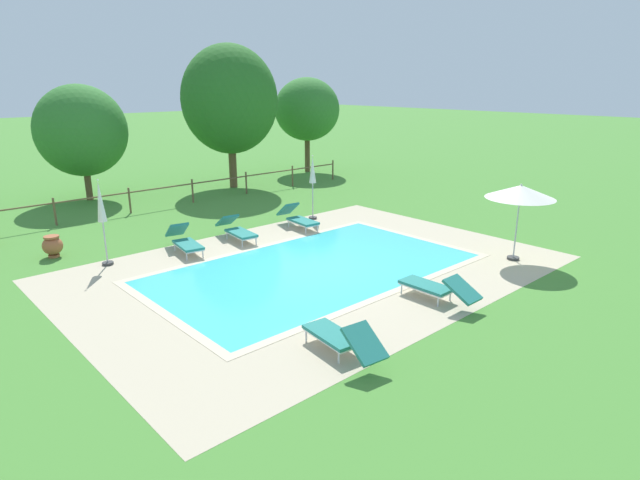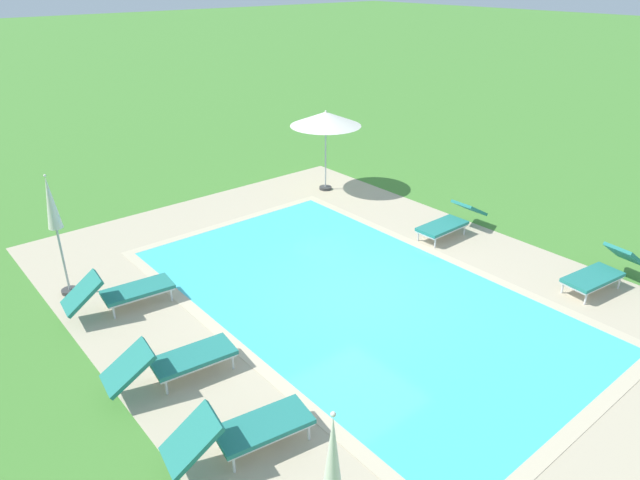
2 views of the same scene
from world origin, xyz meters
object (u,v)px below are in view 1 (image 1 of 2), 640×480
at_px(patio_umbrella_closed_row_mid_west, 313,175).
at_px(tree_centre, 307,109).
at_px(sun_lounger_north_far, 298,218).
at_px(sun_lounger_north_end, 341,337).
at_px(sun_lounger_north_mid, 436,287).
at_px(tree_far_west, 81,131).
at_px(patio_umbrella_closed_row_west, 101,208).
at_px(sun_lounger_south_near_corner, 237,230).
at_px(tree_west_mid, 230,100).
at_px(sun_lounger_north_near_steps, 185,241).
at_px(patio_umbrella_open_foreground, 520,192).
at_px(terracotta_urn_near_fence, 53,246).

distance_m(patio_umbrella_closed_row_mid_west, tree_centre, 11.51).
relative_size(sun_lounger_north_far, sun_lounger_north_end, 0.98).
relative_size(sun_lounger_north_mid, tree_far_west, 0.41).
bearing_deg(patio_umbrella_closed_row_west, sun_lounger_north_end, -80.84).
height_order(patio_umbrella_closed_row_mid_west, tree_far_west, tree_far_west).
relative_size(sun_lounger_south_near_corner, tree_west_mid, 0.30).
bearing_deg(tree_west_mid, sun_lounger_north_near_steps, -131.49).
relative_size(sun_lounger_north_near_steps, patio_umbrella_open_foreground, 0.89).
bearing_deg(patio_umbrella_closed_row_mid_west, tree_far_west, 118.78).
xyz_separation_m(tree_far_west, tree_west_mid, (6.53, -1.85, 1.23)).
xyz_separation_m(sun_lounger_north_far, patio_umbrella_closed_row_west, (-6.77, 0.65, 1.32)).
xyz_separation_m(sun_lounger_north_mid, sun_lounger_south_near_corner, (-0.69, 7.61, 0.01)).
bearing_deg(patio_umbrella_closed_row_west, tree_far_west, 73.25).
bearing_deg(terracotta_urn_near_fence, patio_umbrella_open_foreground, -43.34).
bearing_deg(patio_umbrella_closed_row_west, sun_lounger_south_near_corner, -6.09).
xyz_separation_m(patio_umbrella_closed_row_west, tree_west_mid, (9.36, 7.55, 2.62)).
height_order(sun_lounger_south_near_corner, tree_west_mid, tree_west_mid).
xyz_separation_m(sun_lounger_north_mid, patio_umbrella_closed_row_mid_west, (3.11, 8.02, 1.36)).
bearing_deg(sun_lounger_north_mid, sun_lounger_north_end, -174.86).
bearing_deg(sun_lounger_north_near_steps, tree_west_mid, 48.51).
distance_m(sun_lounger_north_mid, terracotta_urn_near_fence, 11.50).
relative_size(sun_lounger_north_near_steps, tree_far_west, 0.41).
xyz_separation_m(patio_umbrella_closed_row_west, patio_umbrella_closed_row_mid_west, (8.02, -0.04, 0.02)).
bearing_deg(patio_umbrella_closed_row_mid_west, sun_lounger_north_far, -153.99).
relative_size(sun_lounger_north_far, patio_umbrella_open_foreground, 0.88).
bearing_deg(patio_umbrella_closed_row_west, tree_centre, 29.47).
relative_size(sun_lounger_south_near_corner, tree_centre, 0.38).
bearing_deg(sun_lounger_north_mid, patio_umbrella_closed_row_mid_west, 68.84).
distance_m(patio_umbrella_closed_row_west, tree_far_west, 9.92).
distance_m(patio_umbrella_closed_row_west, tree_centre, 17.70).
bearing_deg(sun_lounger_north_end, sun_lounger_north_mid, 5.14).
bearing_deg(sun_lounger_north_end, terracotta_urn_near_fence, 102.67).
bearing_deg(sun_lounger_north_far, patio_umbrella_closed_row_mid_west, 26.01).
bearing_deg(sun_lounger_north_end, sun_lounger_north_far, 54.98).
bearing_deg(patio_umbrella_closed_row_west, patio_umbrella_closed_row_mid_west, -0.30).
bearing_deg(sun_lounger_north_far, tree_west_mid, 72.47).
height_order(sun_lounger_north_far, sun_lounger_south_near_corner, sun_lounger_north_far).
bearing_deg(patio_umbrella_open_foreground, terracotta_urn_near_fence, 136.66).
bearing_deg(sun_lounger_north_near_steps, patio_umbrella_open_foreground, -46.48).
bearing_deg(sun_lounger_north_mid, sun_lounger_north_far, 75.97).
bearing_deg(tree_far_west, sun_lounger_north_end, -94.75).
height_order(sun_lounger_north_near_steps, sun_lounger_north_far, sun_lounger_north_far).
bearing_deg(sun_lounger_south_near_corner, patio_umbrella_closed_row_mid_west, 6.16).
bearing_deg(sun_lounger_north_near_steps, patio_umbrella_closed_row_west, 168.79).
bearing_deg(tree_far_west, patio_umbrella_closed_row_mid_west, -61.22).
bearing_deg(sun_lounger_south_near_corner, patio_umbrella_open_foreground, -55.61).
distance_m(sun_lounger_north_mid, sun_lounger_north_end, 3.58).
distance_m(sun_lounger_north_end, terracotta_urn_near_fence, 10.47).
relative_size(tree_west_mid, tree_centre, 1.28).
xyz_separation_m(sun_lounger_north_near_steps, sun_lounger_south_near_corner, (1.95, 0.00, -0.01)).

